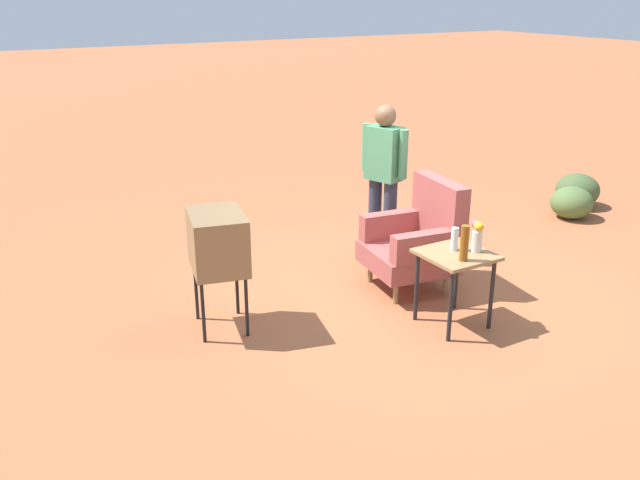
{
  "coord_description": "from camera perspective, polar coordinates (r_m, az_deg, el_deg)",
  "views": [
    {
      "loc": [
        4.72,
        -3.72,
        2.77
      ],
      "look_at": [
        -0.18,
        -0.87,
        0.65
      ],
      "focal_mm": 38.32,
      "sensor_mm": 36.0,
      "label": 1
    }
  ],
  "objects": [
    {
      "name": "ground_plane",
      "position": [
        6.62,
        7.35,
        -4.43
      ],
      "size": [
        60.0,
        60.0,
        0.0
      ],
      "primitive_type": "plane",
      "color": "#A05B38"
    },
    {
      "name": "armchair",
      "position": [
        6.59,
        8.19,
        0.12
      ],
      "size": [
        0.87,
        0.88,
        1.06
      ],
      "color": "#937047",
      "rests_on": "ground"
    },
    {
      "name": "shrub_mid",
      "position": [
        9.18,
        20.28,
        2.95
      ],
      "size": [
        0.52,
        0.52,
        0.4
      ],
      "primitive_type": "ellipsoid",
      "color": "#516B38",
      "rests_on": "ground"
    },
    {
      "name": "bottle_tall_amber",
      "position": [
        5.64,
        11.96,
        -0.26
      ],
      "size": [
        0.07,
        0.07,
        0.3
      ],
      "primitive_type": "cylinder",
      "color": "brown",
      "rests_on": "side_table"
    },
    {
      "name": "bottle_short_clear",
      "position": [
        5.86,
        11.18,
        0.08
      ],
      "size": [
        0.06,
        0.06,
        0.2
      ],
      "primitive_type": "cylinder",
      "color": "silver",
      "rests_on": "side_table"
    },
    {
      "name": "flower_vase",
      "position": [
        5.86,
        12.99,
        0.42
      ],
      "size": [
        0.15,
        0.1,
        0.27
      ],
      "color": "silver",
      "rests_on": "side_table"
    },
    {
      "name": "side_table",
      "position": [
        5.88,
        11.26,
        -1.98
      ],
      "size": [
        0.56,
        0.56,
        0.66
      ],
      "color": "black",
      "rests_on": "ground"
    },
    {
      "name": "person_standing",
      "position": [
        7.19,
        5.33,
        5.65
      ],
      "size": [
        0.55,
        0.32,
        1.64
      ],
      "color": "#2D3347",
      "rests_on": "ground"
    },
    {
      "name": "tv_on_stand",
      "position": [
        5.69,
        -8.52,
        -0.19
      ],
      "size": [
        0.68,
        0.57,
        1.03
      ],
      "color": "black",
      "rests_on": "ground"
    },
    {
      "name": "shrub_near",
      "position": [
        9.71,
        20.7,
        3.91
      ],
      "size": [
        0.57,
        0.57,
        0.44
      ],
      "primitive_type": "ellipsoid",
      "color": "#475B33",
      "rests_on": "ground"
    }
  ]
}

